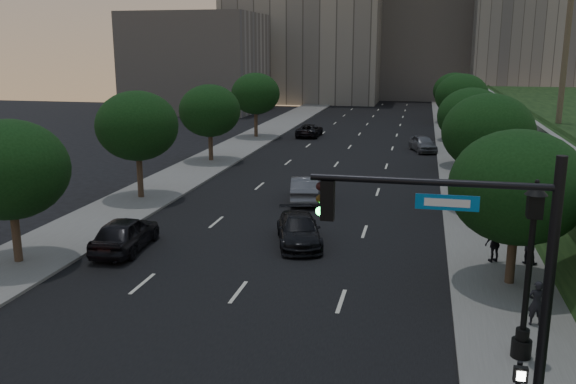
% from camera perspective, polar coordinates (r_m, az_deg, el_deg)
% --- Properties ---
extents(ground, '(160.00, 160.00, 0.00)m').
position_cam_1_polar(ground, '(19.65, -9.10, -14.81)').
color(ground, black).
rests_on(ground, ground).
extents(road_surface, '(16.00, 140.00, 0.02)m').
position_cam_1_polar(road_surface, '(47.41, 4.21, 2.14)').
color(road_surface, black).
rests_on(road_surface, ground).
extents(sidewalk_right, '(4.50, 140.00, 0.15)m').
position_cam_1_polar(sidewalk_right, '(47.08, 16.65, 1.61)').
color(sidewalk_right, slate).
rests_on(sidewalk_right, ground).
extents(sidewalk_left, '(4.50, 140.00, 0.15)m').
position_cam_1_polar(sidewalk_left, '(49.88, -7.53, 2.70)').
color(sidewalk_left, slate).
rests_on(sidewalk_left, ground).
extents(parapet_wall, '(0.35, 90.00, 0.70)m').
position_cam_1_polar(parapet_wall, '(44.83, 21.35, 6.23)').
color(parapet_wall, slate).
rests_on(parapet_wall, embankment).
extents(office_block_left, '(26.00, 20.00, 32.00)m').
position_cam_1_polar(office_block_left, '(110.19, 1.74, 16.91)').
color(office_block_left, gray).
rests_on(office_block_left, ground).
extents(office_block_mid, '(22.00, 18.00, 26.00)m').
position_cam_1_polar(office_block_mid, '(118.09, 12.60, 14.92)').
color(office_block_mid, '#A8A19A').
rests_on(office_block_mid, ground).
extents(office_block_filler, '(18.00, 16.00, 14.00)m').
position_cam_1_polar(office_block_filler, '(92.04, -8.47, 11.87)').
color(office_block_filler, '#A8A19A').
rests_on(office_block_filler, ground).
extents(tree_right_a, '(5.20, 5.20, 6.24)m').
position_cam_1_polar(tree_right_a, '(24.86, 20.68, 0.42)').
color(tree_right_a, '#38281C').
rests_on(tree_right_a, ground).
extents(tree_right_b, '(5.20, 5.20, 6.74)m').
position_cam_1_polar(tree_right_b, '(36.53, 18.22, 5.31)').
color(tree_right_b, '#38281C').
rests_on(tree_right_b, ground).
extents(tree_right_c, '(5.20, 5.20, 6.24)m').
position_cam_1_polar(tree_right_c, '(49.45, 16.79, 6.78)').
color(tree_right_c, '#38281C').
rests_on(tree_right_c, ground).
extents(tree_right_d, '(5.20, 5.20, 6.74)m').
position_cam_1_polar(tree_right_d, '(63.32, 15.95, 8.62)').
color(tree_right_d, '#38281C').
rests_on(tree_right_d, ground).
extents(tree_right_e, '(5.20, 5.20, 6.24)m').
position_cam_1_polar(tree_right_e, '(78.29, 15.34, 9.11)').
color(tree_right_e, '#38281C').
rests_on(tree_right_e, ground).
extents(tree_left_a, '(5.00, 5.00, 6.34)m').
position_cam_1_polar(tree_left_a, '(28.23, -24.64, 1.91)').
color(tree_left_a, '#38281C').
rests_on(tree_left_a, ground).
extents(tree_left_b, '(5.00, 5.00, 6.71)m').
position_cam_1_polar(tree_left_b, '(38.29, -13.94, 6.02)').
color(tree_left_b, '#38281C').
rests_on(tree_left_b, ground).
extents(tree_left_c, '(5.00, 5.00, 6.34)m').
position_cam_1_polar(tree_left_c, '(50.24, -7.34, 7.55)').
color(tree_left_c, '#38281C').
rests_on(tree_left_c, ground).
extents(tree_left_d, '(5.00, 5.00, 6.71)m').
position_cam_1_polar(tree_left_d, '(63.51, -3.05, 9.17)').
color(tree_left_d, '#38281C').
rests_on(tree_left_d, ground).
extents(traffic_signal_mast, '(5.68, 0.56, 7.00)m').
position_cam_1_polar(traffic_signal_mast, '(14.85, 18.87, -9.35)').
color(traffic_signal_mast, black).
rests_on(traffic_signal_mast, ground).
extents(street_lamp, '(0.64, 0.64, 5.62)m').
position_cam_1_polar(street_lamp, '(19.28, 21.53, -7.60)').
color(street_lamp, black).
rests_on(street_lamp, ground).
extents(sedan_near_left, '(2.29, 4.93, 1.63)m').
position_cam_1_polar(sedan_near_left, '(29.29, -15.00, -3.78)').
color(sedan_near_left, black).
rests_on(sedan_near_left, ground).
extents(sedan_mid_left, '(2.46, 4.98, 1.57)m').
position_cam_1_polar(sedan_mid_left, '(37.32, 1.60, 0.31)').
color(sedan_mid_left, '#505157').
rests_on(sedan_mid_left, ground).
extents(sedan_far_left, '(2.32, 4.88, 1.35)m').
position_cam_1_polar(sedan_far_left, '(64.74, 2.02, 5.79)').
color(sedan_far_left, black).
rests_on(sedan_far_left, ground).
extents(sedan_near_right, '(3.24, 5.20, 1.41)m').
position_cam_1_polar(sedan_near_right, '(29.24, 1.02, -3.56)').
color(sedan_near_right, black).
rests_on(sedan_near_right, ground).
extents(sedan_far_right, '(2.96, 4.69, 1.49)m').
position_cam_1_polar(sedan_far_right, '(56.57, 12.50, 4.45)').
color(sedan_far_right, '#5C5E64').
rests_on(sedan_far_right, ground).
extents(pedestrian_a, '(0.59, 0.40, 1.55)m').
position_cam_1_polar(pedestrian_a, '(22.24, 22.22, -9.59)').
color(pedestrian_a, black).
rests_on(pedestrian_a, sidewalk_right).
extents(pedestrian_b, '(0.93, 0.82, 1.63)m').
position_cam_1_polar(pedestrian_b, '(28.17, 21.63, -4.65)').
color(pedestrian_b, black).
rests_on(pedestrian_b, sidewalk_right).
extents(pedestrian_c, '(1.03, 0.78, 1.62)m').
position_cam_1_polar(pedestrian_c, '(27.85, 18.81, -4.62)').
color(pedestrian_c, black).
rests_on(pedestrian_c, sidewalk_right).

